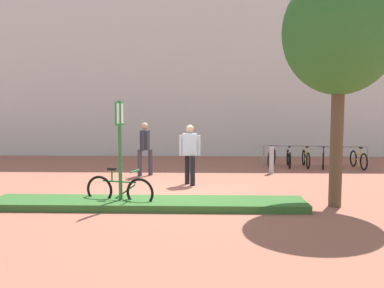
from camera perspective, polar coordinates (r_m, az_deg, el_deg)
name	(u,v)px	position (r m, az deg, el deg)	size (l,w,h in m)	color
ground_plane	(175,193)	(10.83, -2.29, -6.74)	(60.00, 60.00, 0.00)	#9E5B47
building_facade	(188,45)	(19.29, -0.57, 13.46)	(28.00, 1.20, 10.00)	silver
planter_strip	(148,203)	(9.39, -6.04, -8.14)	(7.00, 1.10, 0.16)	#336028
tree_sidewalk	(340,33)	(9.80, 19.73, 14.22)	(2.49, 2.49, 5.23)	brown
parking_sign_post	(120,138)	(9.26, -9.92, 0.85)	(0.13, 0.35, 2.37)	#2D7238
bike_at_sign	(120,190)	(9.54, -9.96, -6.33)	(1.63, 0.58, 0.86)	black
bike_rack_cluster	(314,158)	(15.83, 16.52, -1.87)	(3.73, 1.93, 0.83)	#99999E
bollard_steel	(271,160)	(14.03, 10.89, -2.21)	(0.16, 0.16, 0.90)	#ADADB2
person_suited_navy	(145,145)	(13.43, -6.51, -0.19)	(0.47, 0.61, 1.72)	#383342
person_shirt_white	(190,151)	(11.78, -0.30, -0.92)	(0.61, 0.39, 1.72)	black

